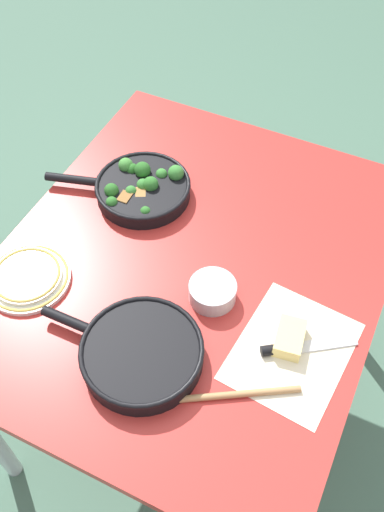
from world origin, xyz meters
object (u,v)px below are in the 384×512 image
wooden_spoon (198,398)px  cheese_block (290,338)px  dinner_plate_stack (27,277)px  skillet_broccoli (141,187)px  skillet_eggs (141,353)px  prep_bowl_steel (213,292)px  grater_knife (295,347)px

wooden_spoon → cheese_block: 0.25m
wooden_spoon → dinner_plate_stack: size_ratio=1.53×
skillet_broccoli → dinner_plate_stack: 0.39m
skillet_eggs → prep_bowl_steel: bearing=-109.5°
skillet_eggs → grater_knife: skillet_eggs is taller
skillet_broccoli → skillet_eggs: 0.51m
wooden_spoon → grater_knife: bearing=-156.6°
skillet_eggs → grater_knife: 0.34m
wooden_spoon → prep_bowl_steel: (-0.25, -0.08, 0.02)m
cheese_block → prep_bowl_steel: bearing=-100.3°
grater_knife → dinner_plate_stack: size_ratio=0.94×
skillet_eggs → grater_knife: bearing=-151.2°
skillet_broccoli → dinner_plate_stack: size_ratio=1.90×
wooden_spoon → skillet_broccoli: bearing=-81.3°
wooden_spoon → prep_bowl_steel: size_ratio=2.81×
grater_knife → cheese_block: (-0.01, -0.02, 0.01)m
dinner_plate_stack → skillet_eggs: bearing=79.1°
cheese_block → grater_knife: bearing=59.7°
skillet_eggs → cheese_block: (-0.18, 0.28, -0.01)m
prep_bowl_steel → skillet_eggs: bearing=-18.8°
skillet_eggs → dinner_plate_stack: 0.36m
skillet_eggs → cheese_block: skillet_eggs is taller
grater_knife → prep_bowl_steel: bearing=133.3°
skillet_broccoli → skillet_eggs: bearing=102.4°
skillet_broccoli → wooden_spoon: 0.62m
skillet_eggs → prep_bowl_steel: (-0.22, 0.07, -0.00)m
prep_bowl_steel → dinner_plate_stack: bearing=-70.8°
grater_knife → cheese_block: cheese_block is taller
skillet_eggs → prep_bowl_steel: skillet_eggs is taller
dinner_plate_stack → cheese_block: bearing=99.9°
skillet_broccoli → grater_knife: skillet_broccoli is taller
grater_knife → skillet_broccoli: bearing=118.4°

